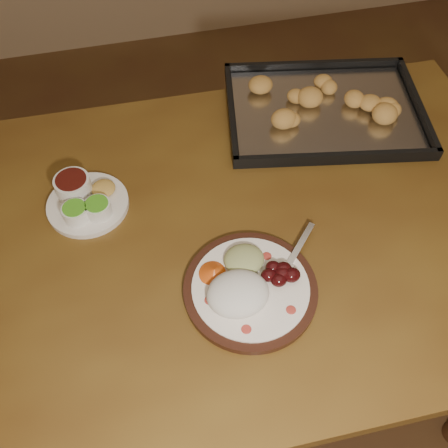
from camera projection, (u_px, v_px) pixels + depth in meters
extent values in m
plane|color=brown|center=(293.00, 379.00, 1.63)|extent=(4.00, 4.00, 0.00)
cube|color=brown|center=(205.00, 237.00, 1.07)|extent=(1.52, 0.93, 0.04)
cylinder|color=#442614|center=(385.00, 175.00, 1.68)|extent=(0.07, 0.07, 0.71)
cylinder|color=black|center=(250.00, 289.00, 0.97)|extent=(0.26, 0.26, 0.02)
cylinder|color=white|center=(251.00, 287.00, 0.96)|extent=(0.23, 0.23, 0.01)
ellipsoid|color=#B5352B|center=(246.00, 329.00, 0.91)|extent=(0.02, 0.02, 0.00)
ellipsoid|color=#B5352B|center=(291.00, 310.00, 0.93)|extent=(0.02, 0.02, 0.00)
ellipsoid|color=#B5352B|center=(267.00, 256.00, 1.00)|extent=(0.02, 0.02, 0.00)
ellipsoid|color=#B5352B|center=(209.00, 300.00, 0.94)|extent=(0.02, 0.02, 0.00)
ellipsoid|color=white|center=(238.00, 294.00, 0.93)|extent=(0.15, 0.14, 0.05)
ellipsoid|color=#3F090A|center=(279.00, 280.00, 0.95)|extent=(0.03, 0.03, 0.03)
ellipsoid|color=#3F090A|center=(283.00, 269.00, 0.97)|extent=(0.03, 0.03, 0.03)
ellipsoid|color=#3F090A|center=(273.00, 267.00, 0.97)|extent=(0.03, 0.03, 0.03)
ellipsoid|color=#3F090A|center=(292.00, 275.00, 0.96)|extent=(0.03, 0.03, 0.03)
ellipsoid|color=#3F090A|center=(269.00, 275.00, 0.96)|extent=(0.03, 0.03, 0.03)
ellipsoid|color=#3F090A|center=(283.00, 274.00, 0.96)|extent=(0.03, 0.03, 0.03)
ellipsoid|color=tan|center=(244.00, 259.00, 0.98)|extent=(0.10, 0.10, 0.03)
cone|color=#C84A12|center=(214.00, 272.00, 0.97)|extent=(0.08, 0.08, 0.03)
cube|color=white|center=(300.00, 245.00, 1.01)|extent=(0.09, 0.10, 0.00)
cube|color=white|center=(286.00, 270.00, 0.98)|extent=(0.04, 0.04, 0.00)
cylinder|color=white|center=(285.00, 280.00, 0.96)|extent=(0.02, 0.02, 0.00)
cylinder|color=white|center=(282.00, 279.00, 0.96)|extent=(0.02, 0.02, 0.00)
cylinder|color=white|center=(279.00, 278.00, 0.97)|extent=(0.02, 0.02, 0.00)
cylinder|color=white|center=(277.00, 276.00, 0.97)|extent=(0.02, 0.02, 0.00)
cylinder|color=white|center=(88.00, 204.00, 1.09)|extent=(0.18, 0.18, 0.01)
cylinder|color=white|center=(76.00, 213.00, 1.05)|extent=(0.06, 0.06, 0.03)
cylinder|color=#49A120|center=(74.00, 208.00, 1.04)|extent=(0.05, 0.05, 0.00)
cylinder|color=white|center=(98.00, 209.00, 1.06)|extent=(0.06, 0.06, 0.03)
cylinder|color=#49A120|center=(97.00, 204.00, 1.04)|extent=(0.05, 0.05, 0.00)
cylinder|color=silver|center=(73.00, 186.00, 1.09)|extent=(0.08, 0.08, 0.04)
cylinder|color=#3D0F0B|center=(71.00, 180.00, 1.07)|extent=(0.07, 0.07, 0.00)
ellipsoid|color=gold|center=(103.00, 188.00, 1.10)|extent=(0.05, 0.05, 0.02)
cube|color=black|center=(324.00, 112.00, 1.28)|extent=(0.55, 0.44, 0.01)
cube|color=black|center=(314.00, 65.00, 1.36)|extent=(0.48, 0.10, 0.02)
cube|color=black|center=(338.00, 157.00, 1.16)|extent=(0.48, 0.10, 0.02)
cube|color=black|center=(417.00, 104.00, 1.27)|extent=(0.08, 0.36, 0.02)
cube|color=black|center=(231.00, 111.00, 1.25)|extent=(0.08, 0.36, 0.02)
cube|color=silver|center=(324.00, 110.00, 1.27)|extent=(0.51, 0.40, 0.00)
ellipsoid|color=#C99346|center=(350.00, 103.00, 1.25)|extent=(0.05, 0.05, 0.04)
ellipsoid|color=#C99346|center=(366.00, 93.00, 1.28)|extent=(0.07, 0.07, 0.04)
ellipsoid|color=#C99346|center=(335.00, 80.00, 1.31)|extent=(0.07, 0.07, 0.04)
ellipsoid|color=#C99346|center=(322.00, 89.00, 1.29)|extent=(0.05, 0.05, 0.04)
ellipsoid|color=#C99346|center=(300.00, 84.00, 1.30)|extent=(0.07, 0.07, 0.04)
ellipsoid|color=#C99346|center=(304.00, 99.00, 1.26)|extent=(0.07, 0.07, 0.04)
ellipsoid|color=#C99346|center=(275.00, 106.00, 1.25)|extent=(0.05, 0.05, 0.04)
ellipsoid|color=#C99346|center=(300.00, 120.00, 1.22)|extent=(0.07, 0.07, 0.04)
ellipsoid|color=#C99346|center=(299.00, 119.00, 1.22)|extent=(0.07, 0.07, 0.04)
ellipsoid|color=#C99346|center=(332.00, 129.00, 1.20)|extent=(0.05, 0.05, 0.04)
ellipsoid|color=#C99346|center=(341.00, 114.00, 1.23)|extent=(0.07, 0.07, 0.04)
ellipsoid|color=#C99346|center=(373.00, 112.00, 1.23)|extent=(0.07, 0.07, 0.04)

